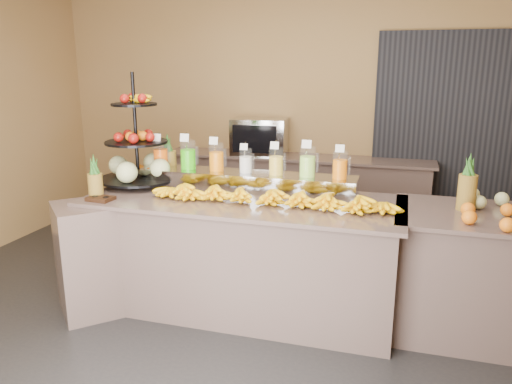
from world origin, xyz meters
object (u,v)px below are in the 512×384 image
at_px(fruit_stand, 142,157).
at_px(right_fruit_pile, 493,206).
at_px(condiment_caddy, 101,199).
at_px(pitcher_tray, 246,181).
at_px(banana_heap, 271,195).
at_px(oven_warmer, 260,136).

xyz_separation_m(fruit_stand, right_fruit_pile, (2.79, -0.18, -0.16)).
relative_size(fruit_stand, condiment_caddy, 5.04).
distance_m(pitcher_tray, condiment_caddy, 1.18).
height_order(pitcher_tray, condiment_caddy, pitcher_tray).
distance_m(banana_heap, right_fruit_pile, 1.56).
relative_size(condiment_caddy, oven_warmer, 0.31).
bearing_deg(oven_warmer, condiment_caddy, -109.80).
distance_m(fruit_stand, oven_warmer, 1.84).
height_order(banana_heap, condiment_caddy, banana_heap).
height_order(right_fruit_pile, oven_warmer, oven_warmer).
xyz_separation_m(banana_heap, right_fruit_pile, (1.55, 0.09, 0.01)).
height_order(fruit_stand, oven_warmer, fruit_stand).
xyz_separation_m(right_fruit_pile, oven_warmer, (-2.23, 1.93, 0.12)).
distance_m(condiment_caddy, right_fruit_pile, 2.88).
relative_size(right_fruit_pile, oven_warmer, 0.79).
relative_size(banana_heap, oven_warmer, 3.11).
relative_size(pitcher_tray, fruit_stand, 1.92).
distance_m(banana_heap, fruit_stand, 1.27).
bearing_deg(right_fruit_pile, condiment_caddy, -172.52).
bearing_deg(pitcher_tray, fruit_stand, -174.98).
bearing_deg(condiment_caddy, oven_warmer, 74.86).
distance_m(banana_heap, oven_warmer, 2.13).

